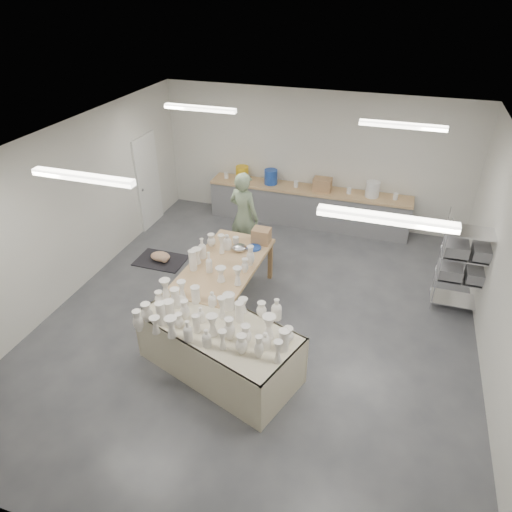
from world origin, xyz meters
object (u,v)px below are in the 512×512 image
(drying_table, at_px, (218,345))
(work_table, at_px, (227,261))
(potter, at_px, (244,216))
(red_stool, at_px, (249,238))

(drying_table, height_order, work_table, work_table)
(drying_table, xyz_separation_m, work_table, (-0.47, 1.60, 0.38))
(drying_table, relative_size, work_table, 1.13)
(potter, xyz_separation_m, red_stool, (0.00, 0.27, -0.66))
(work_table, relative_size, red_stool, 6.76)
(drying_table, distance_m, red_stool, 3.50)
(work_table, xyz_separation_m, potter, (-0.22, 1.55, 0.08))
(drying_table, bearing_deg, red_stool, 120.79)
(red_stool, bearing_deg, potter, -90.00)
(work_table, bearing_deg, red_stool, 99.26)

